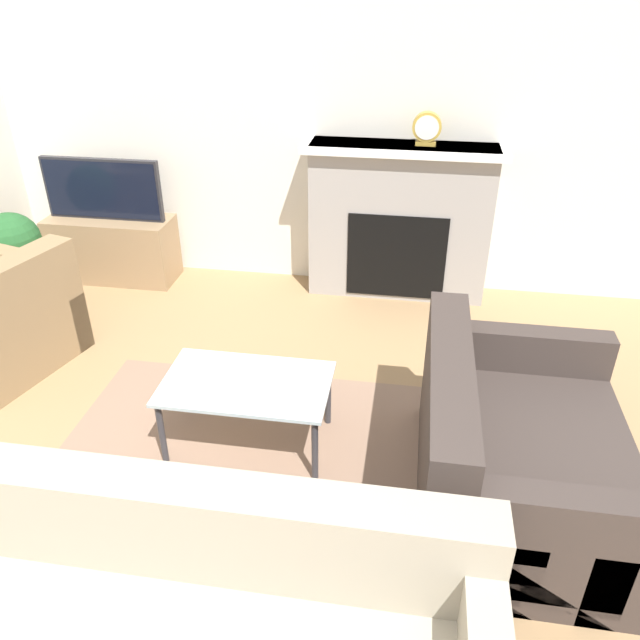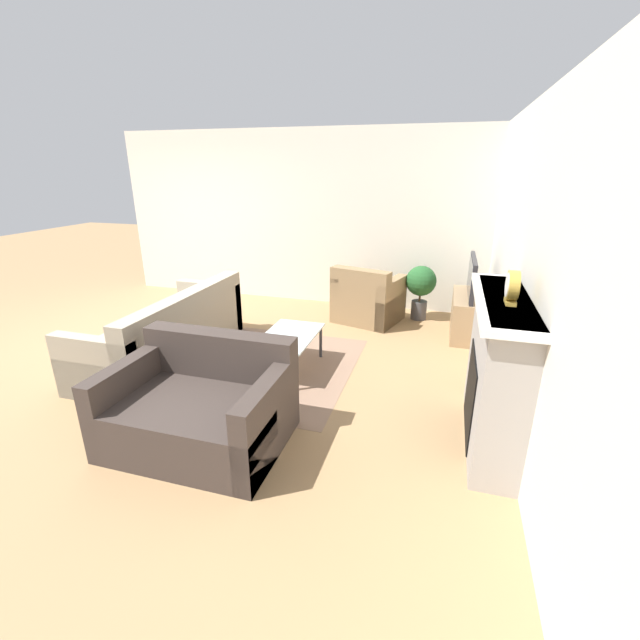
{
  "view_description": "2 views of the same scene",
  "coord_description": "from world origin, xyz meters",
  "px_view_note": "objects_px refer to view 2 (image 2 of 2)",
  "views": [
    {
      "loc": [
        0.99,
        -0.29,
        2.41
      ],
      "look_at": [
        0.52,
        2.62,
        0.7
      ],
      "focal_mm": 35.0,
      "sensor_mm": 36.0,
      "label": 1
    },
    {
      "loc": [
        4.19,
        3.93,
        2.14
      ],
      "look_at": [
        0.34,
        2.78,
        0.69
      ],
      "focal_mm": 24.0,
      "sensor_mm": 36.0,
      "label": 2
    }
  ],
  "objects_px": {
    "couch_sectional": "(168,335)",
    "mantel_clock": "(512,287)",
    "armchair_by_window": "(367,301)",
    "couch_loveseat": "(202,408)",
    "tv": "(472,277)",
    "potted_plant": "(421,285)",
    "coffee_table": "(289,339)"
  },
  "relations": [
    {
      "from": "couch_loveseat",
      "to": "mantel_clock",
      "type": "bearing_deg",
      "value": 13.36
    },
    {
      "from": "armchair_by_window",
      "to": "potted_plant",
      "type": "distance_m",
      "value": 0.81
    },
    {
      "from": "couch_loveseat",
      "to": "armchair_by_window",
      "type": "xyz_separation_m",
      "value": [
        -3.24,
        0.76,
        0.01
      ]
    },
    {
      "from": "couch_sectional",
      "to": "potted_plant",
      "type": "relative_size",
      "value": 2.78
    },
    {
      "from": "couch_loveseat",
      "to": "potted_plant",
      "type": "height_order",
      "value": "couch_loveseat"
    },
    {
      "from": "tv",
      "to": "couch_loveseat",
      "type": "relative_size",
      "value": 0.72
    },
    {
      "from": "couch_loveseat",
      "to": "potted_plant",
      "type": "relative_size",
      "value": 1.71
    },
    {
      "from": "tv",
      "to": "potted_plant",
      "type": "bearing_deg",
      "value": -124.3
    },
    {
      "from": "coffee_table",
      "to": "mantel_clock",
      "type": "distance_m",
      "value": 2.41
    },
    {
      "from": "tv",
      "to": "couch_loveseat",
      "type": "xyz_separation_m",
      "value": [
        3.09,
        -2.13,
        -0.51
      ]
    },
    {
      "from": "tv",
      "to": "armchair_by_window",
      "type": "relative_size",
      "value": 0.96
    },
    {
      "from": "armchair_by_window",
      "to": "couch_loveseat",
      "type": "bearing_deg",
      "value": 92.28
    },
    {
      "from": "potted_plant",
      "to": "coffee_table",
      "type": "bearing_deg",
      "value": -30.23
    },
    {
      "from": "tv",
      "to": "couch_sectional",
      "type": "xyz_separation_m",
      "value": [
        1.81,
        -3.36,
        -0.5
      ]
    },
    {
      "from": "armchair_by_window",
      "to": "potted_plant",
      "type": "xyz_separation_m",
      "value": [
        -0.3,
        0.72,
        0.21
      ]
    },
    {
      "from": "armchair_by_window",
      "to": "mantel_clock",
      "type": "relative_size",
      "value": 4.28
    },
    {
      "from": "couch_loveseat",
      "to": "potted_plant",
      "type": "bearing_deg",
      "value": 67.39
    },
    {
      "from": "couch_sectional",
      "to": "mantel_clock",
      "type": "height_order",
      "value": "mantel_clock"
    },
    {
      "from": "couch_sectional",
      "to": "couch_loveseat",
      "type": "height_order",
      "value": "same"
    },
    {
      "from": "couch_loveseat",
      "to": "armchair_by_window",
      "type": "bearing_deg",
      "value": 76.87
    },
    {
      "from": "couch_sectional",
      "to": "coffee_table",
      "type": "distance_m",
      "value": 1.47
    },
    {
      "from": "tv",
      "to": "couch_sectional",
      "type": "distance_m",
      "value": 3.85
    },
    {
      "from": "armchair_by_window",
      "to": "mantel_clock",
      "type": "height_order",
      "value": "mantel_clock"
    },
    {
      "from": "coffee_table",
      "to": "potted_plant",
      "type": "bearing_deg",
      "value": 149.77
    },
    {
      "from": "couch_loveseat",
      "to": "coffee_table",
      "type": "height_order",
      "value": "couch_loveseat"
    },
    {
      "from": "couch_loveseat",
      "to": "potted_plant",
      "type": "distance_m",
      "value": 3.84
    },
    {
      "from": "mantel_clock",
      "to": "potted_plant",
      "type": "bearing_deg",
      "value": -165.5
    },
    {
      "from": "tv",
      "to": "coffee_table",
      "type": "distance_m",
      "value": 2.57
    },
    {
      "from": "tv",
      "to": "armchair_by_window",
      "type": "height_order",
      "value": "tv"
    },
    {
      "from": "tv",
      "to": "potted_plant",
      "type": "height_order",
      "value": "tv"
    },
    {
      "from": "tv",
      "to": "mantel_clock",
      "type": "bearing_deg",
      "value": 2.69
    },
    {
      "from": "armchair_by_window",
      "to": "couch_sectional",
      "type": "bearing_deg",
      "value": 59.95
    }
  ]
}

